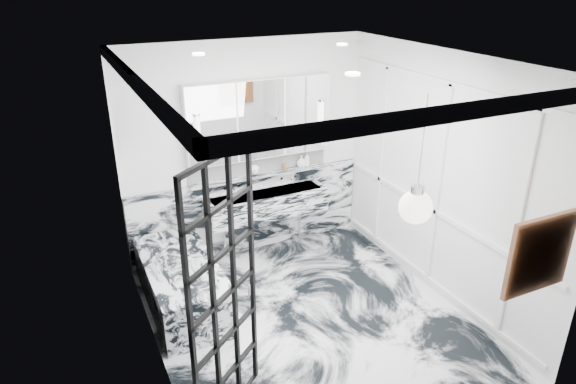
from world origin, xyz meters
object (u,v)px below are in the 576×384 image
bathtub (182,284)px  mirror_cabinet (259,119)px  trough_sink (266,204)px  crittall_door (224,297)px

bathtub → mirror_cabinet: bearing=32.1°
trough_sink → bathtub: 1.55m
trough_sink → bathtub: size_ratio=0.97×
bathtub → trough_sink: bearing=26.5°
crittall_door → mirror_cabinet: bearing=23.2°
crittall_door → trough_sink: size_ratio=1.46×
mirror_cabinet → bathtub: mirror_cabinet is taller
crittall_door → bathtub: bearing=50.8°
crittall_door → trough_sink: (1.35, 2.33, -0.44)m
crittall_door → bathtub: crittall_door is taller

